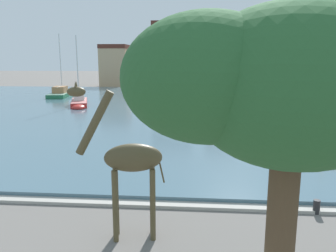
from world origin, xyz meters
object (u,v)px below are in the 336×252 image
shade_tree (292,87)px  sailboat_yellow (249,92)px  sailboat_black (304,98)px  sailboat_navy (299,91)px  sailboat_grey (142,90)px  sailboat_green (62,94)px  mooring_bollard (317,207)px  sailboat_red (79,102)px  sailboat_orange (323,140)px  sailboat_white (297,104)px  giraffe_statue (128,161)px

shade_tree → sailboat_yellow: bearing=81.9°
sailboat_black → shade_tree: bearing=-107.6°
sailboat_yellow → sailboat_navy: 7.91m
sailboat_grey → sailboat_navy: bearing=-1.9°
sailboat_black → sailboat_grey: sailboat_black is taller
sailboat_green → sailboat_navy: (34.71, 6.75, 0.06)m
mooring_bollard → sailboat_yellow: bearing=84.7°
sailboat_green → mooring_bollard: 42.01m
sailboat_black → sailboat_green: size_ratio=1.05×
sailboat_red → sailboat_grey: 17.91m
sailboat_red → mooring_bollard: sailboat_red is taller
sailboat_orange → sailboat_white: sailboat_white is taller
sailboat_grey → sailboat_orange: (16.52, -33.15, 0.07)m
giraffe_statue → sailboat_orange: size_ratio=0.62×
sailboat_red → sailboat_black: 28.65m
sailboat_red → sailboat_orange: (20.96, -15.81, -0.16)m
sailboat_white → mooring_bollard: sailboat_white is taller
sailboat_green → shade_tree: bearing=-63.8°
giraffe_statue → sailboat_green: (-16.99, 37.12, -1.88)m
sailboat_white → shade_tree: bearing=-106.5°
sailboat_green → sailboat_navy: sailboat_green is taller
sailboat_red → sailboat_black: sailboat_black is taller
sailboat_black → sailboat_orange: 25.41m
sailboat_green → shade_tree: 46.33m
sailboat_grey → sailboat_black: bearing=-20.5°
sailboat_red → sailboat_white: 24.47m
sailboat_red → sailboat_grey: (4.45, 17.34, -0.23)m
sailboat_grey → sailboat_orange: sailboat_grey is taller
sailboat_orange → mooring_bollard: sailboat_orange is taller
giraffe_statue → sailboat_black: (16.15, 36.17, -2.08)m
sailboat_navy → shade_tree: bearing=-106.6°
sailboat_yellow → sailboat_black: bearing=-44.9°
giraffe_statue → sailboat_white: (13.28, 29.25, -2.06)m
mooring_bollard → giraffe_statue: bearing=-161.2°
giraffe_statue → sailboat_navy: size_ratio=0.65×
mooring_bollard → sailboat_grey: bearing=106.9°
sailboat_red → sailboat_yellow: sailboat_yellow is taller
sailboat_orange → sailboat_red: bearing=143.0°
shade_tree → giraffe_statue: bearing=128.0°
sailboat_green → sailboat_orange: bearing=-43.6°
sailboat_red → giraffe_statue: bearing=-67.9°
sailboat_green → mooring_bollard: sailboat_green is taller
shade_tree → sailboat_red: bearing=114.6°
sailboat_white → sailboat_grey: bearing=142.2°
sailboat_red → sailboat_green: 11.39m
sailboat_navy → sailboat_green: bearing=-169.0°
sailboat_navy → sailboat_orange: bearing=-103.7°
sailboat_black → sailboat_yellow: bearing=135.1°
sailboat_black → giraffe_statue: bearing=-114.1°
sailboat_black → sailboat_yellow: (-6.19, 6.17, 0.13)m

